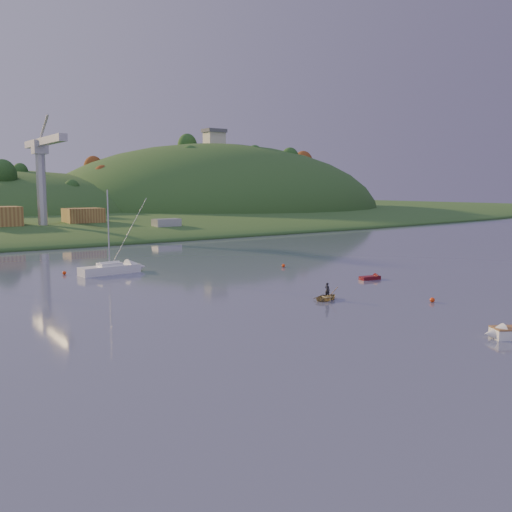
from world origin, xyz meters
TOP-DOWN VIEW (x-y plane):
  - hill_right at (95.00, 195.00)m, footprint 150.00×130.00m
  - hilltop_house at (95.00, 195.00)m, footprint 9.00×7.00m
  - wharf at (5.00, 122.00)m, footprint 42.00×16.00m
  - shed_east at (13.00, 124.00)m, footprint 9.00×7.00m
  - dock_crane at (2.00, 118.39)m, footprint 3.20×28.00m
  - sailboat_far at (-6.82, 55.27)m, footprint 8.34×3.21m
  - canoe at (4.96, 24.91)m, footprint 3.44×2.81m
  - paddler at (4.96, 24.91)m, footprint 0.50×0.65m
  - red_tender at (18.89, 31.40)m, footprint 3.30×1.54m
  - work_vessel at (28.12, 108.00)m, footprint 15.67×6.24m
  - buoy_1 at (16.26, 46.62)m, footprint 0.50×0.50m
  - buoy_3 at (-12.06, 58.09)m, footprint 0.50×0.50m
  - buoy_4 at (12.78, 17.73)m, footprint 0.50×0.50m

SIDE VIEW (x-z plane):
  - hill_right at x=95.00m, z-range -30.00..30.00m
  - red_tender at x=18.89m, z-range -0.32..0.77m
  - buoy_1 at x=16.26m, z-range 0.00..0.50m
  - buoy_3 at x=-12.06m, z-range 0.00..0.50m
  - buoy_4 at x=12.78m, z-range 0.00..0.50m
  - canoe at x=4.96m, z-range 0.00..0.62m
  - sailboat_far at x=-6.82m, z-range -4.92..6.39m
  - paddler at x=4.96m, z-range 0.00..1.57m
  - wharf at x=5.00m, z-range 0.00..2.40m
  - work_vessel at x=28.12m, z-range -0.57..3.40m
  - shed_east at x=13.00m, z-range 2.40..6.40m
  - dock_crane at x=2.00m, z-range 7.02..27.32m
  - hilltop_house at x=95.00m, z-range 30.18..36.63m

